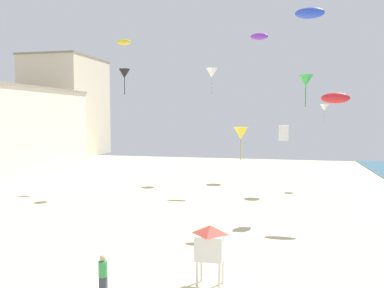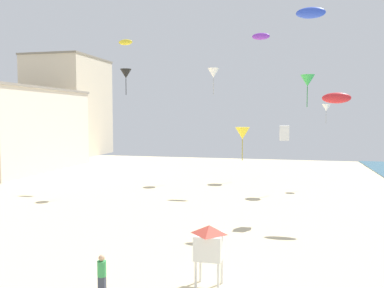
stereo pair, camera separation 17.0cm
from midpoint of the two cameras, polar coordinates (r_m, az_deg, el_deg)
boardwalk_hotel_far at (r=73.10m, az=-17.58°, el=5.12°), size 10.63×13.41×16.94m
kite_flyer at (r=16.34m, az=-12.92°, el=-17.62°), size 0.34×0.34×1.64m
lifeguard_stand at (r=16.50m, az=2.32°, el=-13.91°), size 1.10×1.10×2.55m
kite_white_box at (r=27.21m, az=12.80°, el=1.54°), size 0.64×0.64×1.00m
kite_purple_parafoil at (r=40.10m, az=9.48°, el=14.94°), size 1.69×0.47×0.66m
kite_green_delta at (r=39.24m, az=15.86°, el=8.70°), size 1.33×1.33×3.01m
kite_black_delta at (r=37.28m, az=-9.78°, el=9.89°), size 1.03×1.03×2.34m
kite_yellow_parafoil at (r=41.58m, az=-9.84°, el=14.17°), size 1.46×0.40×0.57m
kite_yellow_delta at (r=42.46m, az=6.88°, el=1.54°), size 1.55×1.55×3.53m
kite_white_delta at (r=41.08m, az=18.31°, el=4.96°), size 0.85×0.85×1.92m
kite_blue_parafoil at (r=29.37m, az=16.33°, el=17.54°), size 1.95×0.54×0.76m
kite_red_parafoil at (r=27.50m, az=19.68°, el=6.21°), size 1.81×0.50×0.70m
kite_white_delta_3 at (r=43.90m, az=2.73°, el=10.11°), size 1.26×1.26×2.86m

